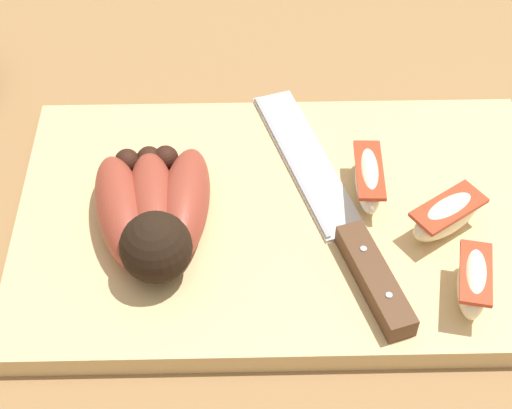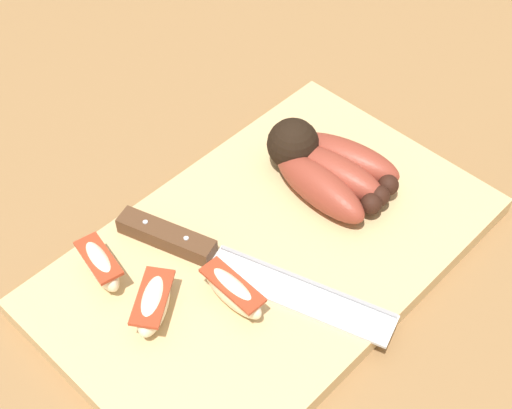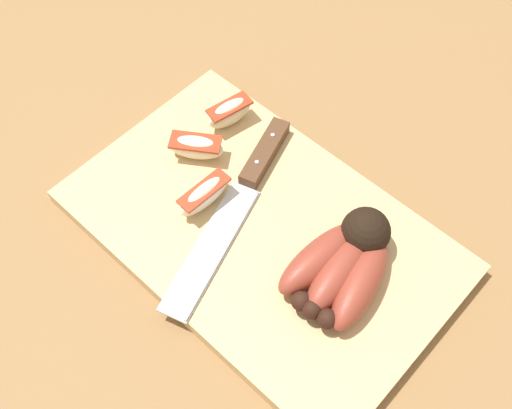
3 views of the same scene
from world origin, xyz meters
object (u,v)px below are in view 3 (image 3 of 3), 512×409
at_px(apple_wedge_near, 196,147).
at_px(apple_wedge_far, 202,197).
at_px(chefs_knife, 248,184).
at_px(banana_bunch, 345,263).
at_px(apple_wedge_middle, 230,112).

height_order(apple_wedge_near, apple_wedge_far, same).
distance_m(chefs_knife, apple_wedge_far, 0.06).
xyz_separation_m(banana_bunch, apple_wedge_near, (-0.23, 0.00, -0.00)).
bearing_deg(apple_wedge_middle, banana_bunch, -16.20).
bearing_deg(banana_bunch, apple_wedge_far, -166.35).
xyz_separation_m(apple_wedge_near, apple_wedge_middle, (-0.01, 0.07, 0.00)).
xyz_separation_m(chefs_knife, apple_wedge_near, (-0.08, -0.01, 0.01)).
bearing_deg(apple_wedge_far, banana_bunch, 13.65).
xyz_separation_m(apple_wedge_middle, apple_wedge_far, (0.06, -0.11, -0.00)).
xyz_separation_m(chefs_knife, apple_wedge_far, (-0.02, -0.05, 0.01)).
height_order(banana_bunch, apple_wedge_far, banana_bunch).
height_order(banana_bunch, apple_wedge_middle, banana_bunch).
bearing_deg(banana_bunch, apple_wedge_middle, 163.80).
height_order(apple_wedge_near, apple_wedge_middle, apple_wedge_middle).
relative_size(apple_wedge_near, apple_wedge_far, 0.97).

